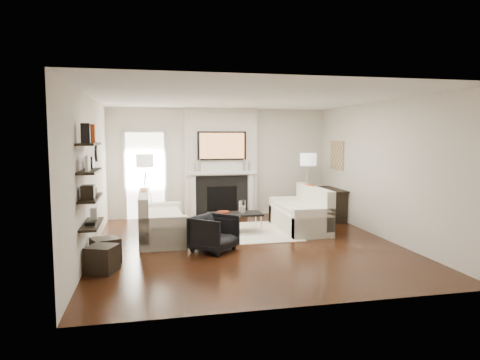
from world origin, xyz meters
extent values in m
plane|color=black|center=(0.00, 0.00, 0.00)|extent=(6.00, 6.00, 0.00)
plane|color=white|center=(0.00, 0.00, 2.70)|extent=(6.00, 6.00, 0.00)
plane|color=silver|center=(0.00, 3.00, 1.35)|extent=(5.50, 0.00, 5.50)
plane|color=silver|center=(0.00, -3.00, 1.35)|extent=(5.50, 0.00, 5.50)
plane|color=silver|center=(-2.75, 0.00, 1.35)|extent=(0.00, 6.00, 6.00)
plane|color=silver|center=(2.75, 0.00, 1.35)|extent=(0.00, 6.00, 6.00)
cube|color=silver|center=(0.00, 2.88, 1.35)|extent=(1.80, 0.25, 2.70)
cube|color=black|center=(0.00, 2.74, 0.52)|extent=(1.30, 0.02, 1.04)
cube|color=black|center=(0.00, 2.73, 0.45)|extent=(0.75, 0.02, 0.65)
cube|color=white|center=(-0.72, 2.71, 0.55)|extent=(0.12, 0.08, 1.10)
cube|color=white|center=(0.72, 2.71, 0.55)|extent=(0.12, 0.08, 1.10)
cube|color=white|center=(0.00, 2.69, 1.12)|extent=(1.70, 0.18, 0.07)
cube|color=black|center=(0.00, 2.71, 1.78)|extent=(1.20, 0.06, 0.70)
cube|color=#BF723F|center=(0.00, 2.68, 1.78)|extent=(1.10, 0.00, 0.62)
cylinder|color=silver|center=(-0.55, 2.70, 1.30)|extent=(0.04, 0.04, 0.30)
cylinder|color=silver|center=(-0.68, 2.70, 1.27)|extent=(0.04, 0.04, 0.24)
cylinder|color=silver|center=(0.55, 2.70, 1.30)|extent=(0.04, 0.04, 0.30)
cylinder|color=silver|center=(0.68, 2.70, 1.27)|extent=(0.04, 0.04, 0.24)
cube|color=white|center=(-1.85, 2.98, 1.05)|extent=(0.90, 0.02, 2.10)
cube|color=white|center=(-2.33, 2.96, 1.05)|extent=(0.06, 0.06, 2.16)
cube|color=white|center=(-1.37, 2.96, 1.05)|extent=(0.06, 0.06, 2.16)
cube|color=white|center=(-1.85, 2.96, 2.13)|extent=(1.02, 0.06, 0.06)
cube|color=beige|center=(-0.12, 0.97, 0.01)|extent=(2.60, 2.00, 0.01)
cube|color=white|center=(-1.54, 0.73, 0.21)|extent=(0.85, 1.80, 0.42)
cube|color=white|center=(-1.87, 0.73, 0.53)|extent=(0.18, 1.80, 0.80)
cube|color=white|center=(-1.54, -0.08, 0.30)|extent=(0.85, 0.18, 0.60)
cube|color=white|center=(-1.54, 1.54, 0.30)|extent=(0.85, 0.18, 0.60)
cube|color=white|center=(-1.49, 0.73, 0.47)|extent=(0.63, 1.44, 0.10)
cube|color=#BB4517|center=(-1.87, 1.03, 0.73)|extent=(0.10, 0.42, 0.42)
cube|color=black|center=(-1.87, 0.43, 0.72)|extent=(0.10, 0.40, 0.40)
cube|color=white|center=(1.39, 0.99, 0.21)|extent=(0.85, 1.80, 0.42)
cube|color=white|center=(1.73, 0.99, 0.53)|extent=(0.18, 1.80, 0.80)
cube|color=white|center=(1.39, 0.18, 0.30)|extent=(0.85, 0.18, 0.60)
cube|color=white|center=(1.39, 1.80, 0.30)|extent=(0.85, 0.18, 0.60)
cube|color=white|center=(1.34, 0.99, 0.47)|extent=(0.63, 1.44, 0.10)
cube|color=#BB4517|center=(1.73, 1.29, 0.73)|extent=(0.10, 0.42, 0.42)
cube|color=black|center=(1.73, 0.69, 0.72)|extent=(0.10, 0.40, 0.40)
cube|color=black|center=(-0.02, 0.97, 0.40)|extent=(1.10, 0.55, 0.04)
cylinder|color=silver|center=(-0.52, 0.75, 0.19)|extent=(0.02, 0.02, 0.38)
cylinder|color=silver|center=(0.48, 0.75, 0.19)|extent=(0.02, 0.02, 0.38)
cylinder|color=silver|center=(-0.52, 1.19, 0.19)|extent=(0.02, 0.02, 0.38)
cylinder|color=silver|center=(0.48, 1.19, 0.19)|extent=(0.02, 0.02, 0.38)
cylinder|color=white|center=(0.13, 0.97, 0.56)|extent=(0.14, 0.14, 0.25)
cylinder|color=white|center=(0.13, 0.97, 0.50)|extent=(0.10, 0.10, 0.15)
cylinder|color=#B8391E|center=(-0.27, 0.97, 0.45)|extent=(0.27, 0.27, 0.04)
imported|color=black|center=(-0.67, -0.32, 0.35)|extent=(0.92, 0.92, 0.69)
cylinder|color=silver|center=(-1.85, 2.44, 0.60)|extent=(0.02, 0.02, 1.20)
cylinder|color=white|center=(-1.85, 2.44, 1.45)|extent=(0.40, 0.40, 0.30)
cylinder|color=silver|center=(-1.74, 2.44, 0.60)|extent=(0.25, 0.02, 1.23)
cylinder|color=silver|center=(-1.91, 2.53, 0.60)|extent=(0.14, 0.22, 1.23)
cylinder|color=silver|center=(-1.91, 2.34, 0.60)|extent=(0.14, 0.22, 1.23)
cylinder|color=silver|center=(2.05, 2.21, 0.60)|extent=(0.02, 0.02, 1.20)
cylinder|color=white|center=(2.05, 2.21, 1.45)|extent=(0.40, 0.40, 0.30)
cylinder|color=silver|center=(2.16, 2.21, 0.60)|extent=(0.25, 0.02, 1.23)
cylinder|color=silver|center=(2.00, 2.31, 0.60)|extent=(0.14, 0.22, 1.23)
cylinder|color=silver|center=(1.99, 2.12, 0.60)|extent=(0.14, 0.22, 1.23)
cube|color=black|center=(2.57, 1.95, 0.73)|extent=(0.35, 1.20, 0.04)
cube|color=black|center=(2.57, 1.40, 0.35)|extent=(0.30, 0.04, 0.71)
cube|color=black|center=(2.57, 2.50, 0.35)|extent=(0.30, 0.04, 0.71)
cube|color=tan|center=(2.73, 2.05, 1.55)|extent=(0.03, 0.70, 0.70)
cube|color=black|center=(-2.62, -1.00, 0.70)|extent=(0.25, 1.00, 0.03)
cube|color=black|center=(-2.62, -1.00, 1.10)|extent=(0.25, 1.00, 0.04)
cube|color=black|center=(-2.62, -1.00, 1.50)|extent=(0.25, 1.00, 0.04)
cube|color=black|center=(-2.62, -1.00, 1.90)|extent=(0.25, 1.00, 0.04)
cube|color=black|center=(-2.62, -1.28, 2.06)|extent=(0.12, 0.10, 0.28)
cube|color=#BB4517|center=(-2.62, -0.73, 2.06)|extent=(0.12, 0.10, 0.28)
cube|color=white|center=(-2.62, -1.18, 1.63)|extent=(0.04, 0.30, 0.22)
cube|color=black|center=(-2.62, -0.68, 1.61)|extent=(0.04, 0.22, 0.18)
cube|color=black|center=(-2.62, -1.25, 1.22)|extent=(0.18, 0.25, 0.20)
cube|color=black|center=(-2.62, -0.87, 1.18)|extent=(0.15, 0.12, 0.12)
cube|color=black|center=(-2.62, -1.10, 0.74)|extent=(0.14, 0.20, 0.05)
cube|color=white|center=(-2.62, -0.69, 0.81)|extent=(0.10, 0.10, 0.18)
cylinder|color=black|center=(-2.73, 0.90, 1.70)|extent=(0.04, 0.34, 0.34)
cylinder|color=white|center=(-2.71, 0.90, 1.70)|extent=(0.01, 0.29, 0.29)
cube|color=black|center=(-2.47, -0.65, 0.20)|extent=(0.53, 0.53, 0.40)
cube|color=black|center=(-2.47, -1.15, 0.20)|extent=(0.52, 0.52, 0.40)
camera|label=1|loc=(-1.76, -7.63, 2.02)|focal=32.00mm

